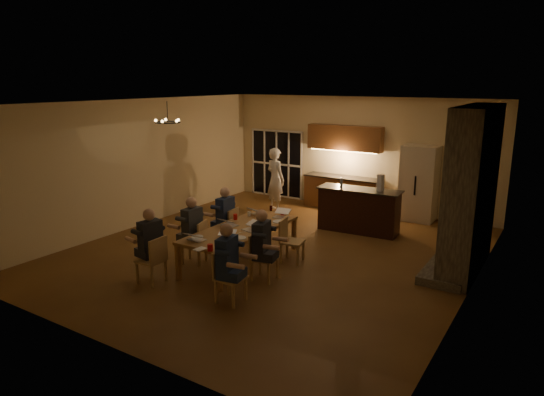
{
  "coord_description": "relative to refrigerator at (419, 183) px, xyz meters",
  "views": [
    {
      "loc": [
        5.29,
        -8.46,
        3.66
      ],
      "look_at": [
        -0.25,
        0.3,
        1.12
      ],
      "focal_mm": 32.0,
      "sensor_mm": 36.0,
      "label": 1
    }
  ],
  "objects": [
    {
      "name": "floor",
      "position": [
        -1.9,
        -4.15,
        -1.0
      ],
      "size": [
        9.0,
        9.0,
        0.0
      ],
      "primitive_type": "plane",
      "color": "brown",
      "rests_on": "ground"
    },
    {
      "name": "back_wall",
      "position": [
        -1.9,
        0.37,
        0.6
      ],
      "size": [
        8.0,
        0.04,
        3.2
      ],
      "primitive_type": "cube",
      "color": "beige",
      "rests_on": "ground"
    },
    {
      "name": "left_wall",
      "position": [
        -5.92,
        -4.15,
        0.6
      ],
      "size": [
        0.04,
        9.0,
        3.2
      ],
      "primitive_type": "cube",
      "color": "beige",
      "rests_on": "ground"
    },
    {
      "name": "right_wall",
      "position": [
        2.12,
        -4.15,
        0.6
      ],
      "size": [
        0.04,
        9.0,
        3.2
      ],
      "primitive_type": "cube",
      "color": "beige",
      "rests_on": "ground"
    },
    {
      "name": "ceiling",
      "position": [
        -1.9,
        -4.15,
        2.22
      ],
      "size": [
        8.0,
        9.0,
        0.04
      ],
      "primitive_type": "cube",
      "color": "white",
      "rests_on": "back_wall"
    },
    {
      "name": "french_doors",
      "position": [
        -4.6,
        0.32,
        0.05
      ],
      "size": [
        1.86,
        0.08,
        2.1
      ],
      "primitive_type": "cube",
      "color": "black",
      "rests_on": "ground"
    },
    {
      "name": "fireplace",
      "position": [
        1.8,
        -2.95,
        0.6
      ],
      "size": [
        0.58,
        2.5,
        3.2
      ],
      "primitive_type": "cube",
      "color": "#736C5B",
      "rests_on": "ground"
    },
    {
      "name": "kitchenette",
      "position": [
        -2.2,
        0.05,
        0.2
      ],
      "size": [
        2.24,
        0.68,
        2.4
      ],
      "primitive_type": null,
      "color": "brown",
      "rests_on": "ground"
    },
    {
      "name": "refrigerator",
      "position": [
        0.0,
        0.0,
        0.0
      ],
      "size": [
        0.9,
        0.68,
        2.0
      ],
      "primitive_type": "cube",
      "color": "beige",
      "rests_on": "ground"
    },
    {
      "name": "dining_table",
      "position": [
        -2.12,
        -5.07,
        -0.62
      ],
      "size": [
        1.1,
        2.75,
        0.75
      ],
      "primitive_type": "cube",
      "color": "#9F6B3F",
      "rests_on": "ground"
    },
    {
      "name": "bar_island",
      "position": [
        -0.93,
        -1.8,
        -0.46
      ],
      "size": [
        2.05,
        0.8,
        1.08
      ],
      "primitive_type": "cube",
      "rotation": [
        0.0,
        0.0,
        0.06
      ],
      "color": "black",
      "rests_on": "ground"
    },
    {
      "name": "chair_left_near",
      "position": [
        -2.95,
        -6.74,
        -0.55
      ],
      "size": [
        0.45,
        0.45,
        0.89
      ],
      "primitive_type": null,
      "rotation": [
        0.0,
        0.0,
        -1.54
      ],
      "color": "tan",
      "rests_on": "ground"
    },
    {
      "name": "chair_left_mid",
      "position": [
        -2.95,
        -5.57,
        -0.55
      ],
      "size": [
        0.55,
        0.55,
        0.89
      ],
      "primitive_type": null,
      "rotation": [
        0.0,
        0.0,
        -1.27
      ],
      "color": "tan",
      "rests_on": "ground"
    },
    {
      "name": "chair_left_far",
      "position": [
        -3.01,
        -4.41,
        -0.55
      ],
      "size": [
        0.48,
        0.48,
        0.89
      ],
      "primitive_type": null,
      "rotation": [
        0.0,
        0.0,
        -1.46
      ],
      "color": "tan",
      "rests_on": "ground"
    },
    {
      "name": "chair_right_near",
      "position": [
        -1.22,
        -6.61,
        -0.55
      ],
      "size": [
        0.45,
        0.45,
        0.89
      ],
      "primitive_type": null,
      "rotation": [
        0.0,
        0.0,
        1.59
      ],
      "color": "tan",
      "rests_on": "ground"
    },
    {
      "name": "chair_right_mid",
      "position": [
        -1.26,
        -5.53,
        -0.55
      ],
      "size": [
        0.48,
        0.48,
        0.89
      ],
      "primitive_type": null,
      "rotation": [
        0.0,
        0.0,
        1.68
      ],
      "color": "tan",
      "rests_on": "ground"
    },
    {
      "name": "chair_right_far",
      "position": [
        -1.28,
        -4.44,
        -0.55
      ],
      "size": [
        0.51,
        0.51,
        0.89
      ],
      "primitive_type": null,
      "rotation": [
        0.0,
        0.0,
        1.75
      ],
      "color": "tan",
      "rests_on": "ground"
    },
    {
      "name": "person_left_near",
      "position": [
        -3.03,
        -6.64,
        -0.31
      ],
      "size": [
        0.7,
        0.7,
        1.38
      ],
      "primitive_type": null,
      "rotation": [
        0.0,
        0.0,
        -1.76
      ],
      "color": "#262931",
      "rests_on": "ground"
    },
    {
      "name": "person_right_near",
      "position": [
        -1.27,
        -6.64,
        -0.31
      ],
      "size": [
        0.69,
        0.69,
        1.38
      ],
      "primitive_type": null,
      "rotation": [
        0.0,
        0.0,
        1.74
      ],
      "color": "navy",
      "rests_on": "ground"
    },
    {
      "name": "person_left_mid",
      "position": [
        -2.98,
        -5.55,
        -0.31
      ],
      "size": [
        0.6,
        0.6,
        1.38
      ],
      "primitive_type": null,
      "rotation": [
        0.0,
        0.0,
        -1.58
      ],
      "color": "#3C4047",
      "rests_on": "ground"
    },
    {
      "name": "person_right_mid",
      "position": [
        -1.26,
        -5.61,
        -0.31
      ],
      "size": [
        0.71,
        0.71,
        1.38
      ],
      "primitive_type": null,
      "rotation": [
        0.0,
        0.0,
        1.77
      ],
      "color": "#262931",
      "rests_on": "ground"
    },
    {
      "name": "person_left_far",
      "position": [
        -2.96,
        -4.48,
        -0.31
      ],
      "size": [
        0.6,
        0.6,
        1.38
      ],
      "primitive_type": null,
      "rotation": [
        0.0,
        0.0,
        -1.56
      ],
      "color": "navy",
      "rests_on": "ground"
    },
    {
      "name": "standing_person",
      "position": [
        -3.71,
        -1.18,
        -0.1
      ],
      "size": [
        0.77,
        0.63,
        1.81
      ],
      "primitive_type": "imported",
      "rotation": [
        0.0,
        0.0,
        2.79
      ],
      "color": "white",
      "rests_on": "ground"
    },
    {
      "name": "chandelier",
      "position": [
        -4.23,
        -4.82,
        1.75
      ],
      "size": [
        0.55,
        0.55,
        0.03
      ],
      "primitive_type": "torus",
      "color": "black",
      "rests_on": "ceiling"
    },
    {
      "name": "laptop_a",
      "position": [
        -2.38,
        -6.11,
        -0.14
      ],
      "size": [
        0.34,
        0.31,
        0.23
      ],
      "primitive_type": null,
      "rotation": [
        0.0,
        0.0,
        3.06
      ],
      "color": "silver",
      "rests_on": "dining_table"
    },
    {
      "name": "laptop_b",
      "position": [
        -1.9,
        -5.85,
        -0.14
      ],
      "size": [
        0.4,
        0.38,
        0.23
      ],
      "primitive_type": null,
      "rotation": [
        0.0,
        0.0,
        0.38
      ],
      "color": "silver",
      "rests_on": "dining_table"
    },
    {
      "name": "laptop_c",
      "position": [
        -2.42,
        -5.04,
        -0.14
      ],
      "size": [
        0.36,
        0.33,
        0.23
      ],
      "primitive_type": null,
      "rotation": [
        0.0,
        0.0,
        2.98
      ],
      "color": "silver",
      "rests_on": "dining_table"
    },
    {
      "name": "laptop_d",
      "position": [
        -1.87,
        -5.1,
        -0.14
      ],
      "size": [
        0.38,
        0.35,
        0.23
      ],
      "primitive_type": null,
      "rotation": [
        0.0,
        0.0,
        -0.24
      ],
      "color": "silver",
      "rests_on": "dining_table"
    },
    {
      "name": "laptop_e",
      "position": [
        -2.38,
        -4.04,
        -0.14
      ],
      "size": [
        0.4,
        0.38,
        0.23
      ],
      "primitive_type": null,
      "rotation": [
        0.0,
        0.0,
        2.75
      ],
      "color": "silver",
      "rests_on": "dining_table"
    },
    {
      "name": "laptop_f",
      "position": [
        -1.83,
        -3.99,
        -0.14
      ],
      "size": [
        0.36,
        0.33,
        0.23
      ],
      "primitive_type": null,
      "rotation": [
        0.0,
        0.0,
        0.16
      ],
      "color": "silver",
      "rests_on": "dining_table"
    },
    {
      "name": "mug_front",
      "position": [
        -2.15,
        -5.46,
        -0.2
      ],
      "size": [
        0.08,
        0.08,
        0.1
      ],
      "primitive_type": "cylinder",
      "color": "white",
      "rests_on": "dining_table"
    },
    {
      "name": "mug_mid",
      "position": [
        -2.05,
        -4.52,
        -0.2
      ],
      "size": [
        0.08,
        0.08,
        0.1
      ],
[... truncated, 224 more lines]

